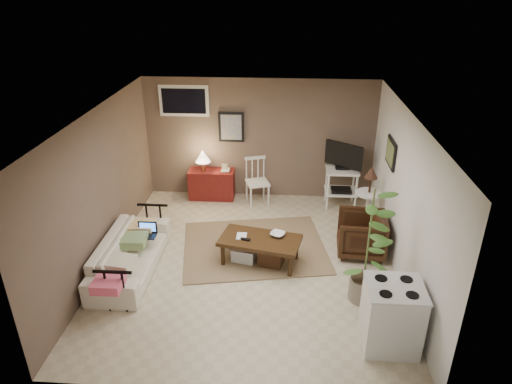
# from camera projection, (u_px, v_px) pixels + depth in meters

# --- Properties ---
(floor) EXTENTS (5.00, 5.00, 0.00)m
(floor) POSITION_uv_depth(u_px,v_px,m) (250.00, 263.00, 7.23)
(floor) COLOR #C1B293
(floor) RESTS_ON ground
(art_back) EXTENTS (0.50, 0.03, 0.60)m
(art_back) POSITION_uv_depth(u_px,v_px,m) (231.00, 127.00, 8.87)
(art_back) COLOR black
(art_right) EXTENTS (0.03, 0.60, 0.45)m
(art_right) POSITION_uv_depth(u_px,v_px,m) (391.00, 153.00, 7.39)
(art_right) COLOR black
(window) EXTENTS (0.96, 0.03, 0.60)m
(window) POSITION_uv_depth(u_px,v_px,m) (184.00, 101.00, 8.71)
(window) COLOR white
(rug) EXTENTS (2.61, 2.24, 0.02)m
(rug) POSITION_uv_depth(u_px,v_px,m) (254.00, 247.00, 7.63)
(rug) COLOR brown
(rug) RESTS_ON floor
(coffee_table) EXTENTS (1.34, 0.89, 0.47)m
(coffee_table) POSITION_uv_depth(u_px,v_px,m) (259.00, 248.00, 7.12)
(coffee_table) COLOR #39200F
(coffee_table) RESTS_ON floor
(sofa) EXTENTS (0.57, 1.95, 0.76)m
(sofa) POSITION_uv_depth(u_px,v_px,m) (129.00, 249.00, 6.90)
(sofa) COLOR beige
(sofa) RESTS_ON floor
(sofa_pillows) EXTENTS (0.38, 1.86, 0.13)m
(sofa_pillows) POSITION_uv_depth(u_px,v_px,m) (127.00, 252.00, 6.65)
(sofa_pillows) COLOR beige
(sofa_pillows) RESTS_ON sofa
(sofa_end_rails) EXTENTS (0.53, 1.95, 0.66)m
(sofa_end_rails) POSITION_uv_depth(u_px,v_px,m) (137.00, 252.00, 6.91)
(sofa_end_rails) COLOR black
(sofa_end_rails) RESTS_ON floor
(laptop) EXTENTS (0.30, 0.22, 0.20)m
(laptop) POSITION_uv_depth(u_px,v_px,m) (147.00, 231.00, 7.14)
(laptop) COLOR black
(laptop) RESTS_ON sofa
(red_console) EXTENTS (0.90, 0.40, 1.04)m
(red_console) POSITION_uv_depth(u_px,v_px,m) (211.00, 181.00, 9.19)
(red_console) COLOR maroon
(red_console) RESTS_ON floor
(spindle_chair) EXTENTS (0.52, 0.52, 0.92)m
(spindle_chair) POSITION_uv_depth(u_px,v_px,m) (257.00, 183.00, 8.98)
(spindle_chair) COLOR white
(spindle_chair) RESTS_ON floor
(tv_stand) EXTENTS (0.66, 0.50, 1.29)m
(tv_stand) POSITION_uv_depth(u_px,v_px,m) (342.00, 174.00, 8.73)
(tv_stand) COLOR white
(tv_stand) RESTS_ON floor
(side_table) EXTENTS (0.45, 0.45, 1.20)m
(side_table) POSITION_uv_depth(u_px,v_px,m) (369.00, 191.00, 7.88)
(side_table) COLOR white
(side_table) RESTS_ON floor
(armchair) EXTENTS (0.74, 0.79, 0.76)m
(armchair) POSITION_uv_depth(u_px,v_px,m) (361.00, 232.00, 7.34)
(armchair) COLOR black
(armchair) RESTS_ON floor
(potted_plant) EXTENTS (0.43, 0.43, 1.73)m
(potted_plant) POSITION_uv_depth(u_px,v_px,m) (368.00, 242.00, 6.04)
(potted_plant) COLOR gray
(potted_plant) RESTS_ON floor
(stove) EXTENTS (0.67, 0.62, 0.87)m
(stove) POSITION_uv_depth(u_px,v_px,m) (392.00, 316.00, 5.46)
(stove) COLOR silver
(stove) RESTS_ON floor
(bowl) EXTENTS (0.22, 0.14, 0.22)m
(bowl) POSITION_uv_depth(u_px,v_px,m) (278.00, 230.00, 7.08)
(bowl) COLOR #39200F
(bowl) RESTS_ON coffee_table
(book_table) EXTENTS (0.16, 0.02, 0.21)m
(book_table) POSITION_uv_depth(u_px,v_px,m) (236.00, 231.00, 7.06)
(book_table) COLOR #39200F
(book_table) RESTS_ON coffee_table
(book_console) EXTENTS (0.17, 0.02, 0.22)m
(book_console) POSITION_uv_depth(u_px,v_px,m) (221.00, 165.00, 9.05)
(book_console) COLOR #39200F
(book_console) RESTS_ON red_console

